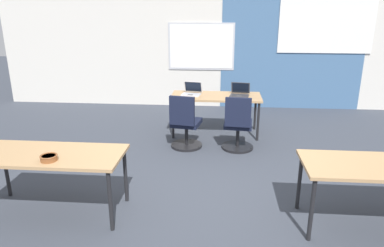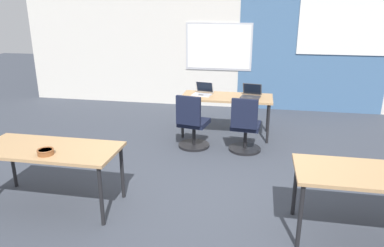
% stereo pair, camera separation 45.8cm
% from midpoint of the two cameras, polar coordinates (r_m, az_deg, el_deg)
% --- Properties ---
extents(ground_plane, '(24.00, 24.00, 0.00)m').
position_cam_midpoint_polar(ground_plane, '(4.63, 5.48, -10.94)').
color(ground_plane, '#383D47').
extents(back_wall_assembly, '(10.00, 0.27, 2.80)m').
position_cam_midpoint_polar(back_wall_assembly, '(8.28, 9.06, 12.17)').
color(back_wall_assembly, silver).
rests_on(back_wall_assembly, ground).
extents(desk_near_left, '(1.60, 0.70, 0.72)m').
position_cam_midpoint_polar(desk_near_left, '(4.32, -18.95, -4.43)').
color(desk_near_left, tan).
rests_on(desk_near_left, ground).
extents(desk_near_right, '(1.60, 0.70, 0.72)m').
position_cam_midpoint_polar(desk_near_right, '(4.04, 30.62, -7.66)').
color(desk_near_right, tan).
rests_on(desk_near_right, ground).
extents(desk_far_center, '(1.60, 0.70, 0.72)m').
position_cam_midpoint_polar(desk_far_center, '(6.44, 7.56, 3.77)').
color(desk_far_center, tan).
rests_on(desk_far_center, ground).
extents(laptop_far_left, '(0.38, 0.37, 0.22)m').
position_cam_midpoint_polar(laptop_far_left, '(6.49, 3.75, 4.99)').
color(laptop_far_left, silver).
rests_on(laptop_far_left, desk_far_center).
extents(chair_far_left, '(0.52, 0.57, 0.92)m').
position_cam_midpoint_polar(chair_far_left, '(5.85, 2.31, -0.48)').
color(chair_far_left, black).
rests_on(chair_far_left, ground).
extents(laptop_far_right, '(0.37, 0.36, 0.22)m').
position_cam_midpoint_polar(laptop_far_right, '(6.43, 11.38, 4.55)').
color(laptop_far_right, '#333338').
rests_on(laptop_far_right, desk_far_center).
extents(chair_far_right, '(0.52, 0.56, 0.92)m').
position_cam_midpoint_polar(chair_far_right, '(5.79, 10.67, -0.99)').
color(chair_far_right, black).
rests_on(chair_far_right, ground).
extents(snack_bowl, '(0.18, 0.18, 0.06)m').
position_cam_midpoint_polar(snack_bowl, '(4.09, -19.30, -4.28)').
color(snack_bowl, brown).
rests_on(snack_bowl, desk_near_left).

